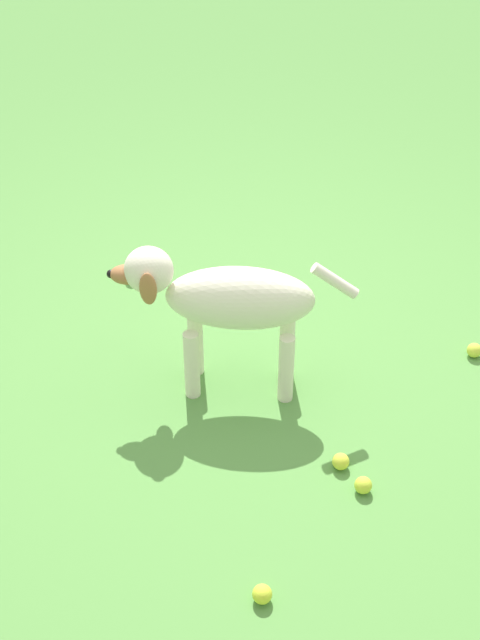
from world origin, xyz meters
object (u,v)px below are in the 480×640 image
Objects in this scene: tennis_ball_0 at (341,461)px; tennis_ball_3 at (132,276)px; dog at (225,300)px; tennis_ball_1 at (474,350)px; tennis_ball_4 at (363,485)px; tennis_ball_2 at (262,594)px.

tennis_ball_3 is at bearing -25.50° from tennis_ball_0.
tennis_ball_3 is at bearing -54.37° from dog.
tennis_ball_1 is at bearing -172.20° from tennis_ball_3.
tennis_ball_0 is 1.00× the size of tennis_ball_4.
tennis_ball_2 is (-0.00, 0.66, 0.00)m from tennis_ball_0.
tennis_ball_3 is (0.79, -0.45, -0.41)m from dog.
tennis_ball_0 is at bearing 154.50° from tennis_ball_3.
tennis_ball_4 is at bearing 133.91° from dog.
tennis_ball_0 and tennis_ball_2 have the same top height.
tennis_ball_1 is 1.59m from tennis_ball_2.
tennis_ball_1 is (-0.88, -0.68, -0.41)m from dog.
tennis_ball_0 is 0.94m from tennis_ball_1.
tennis_ball_4 is at bearing 81.65° from tennis_ball_1.
tennis_ball_1 is 1.00× the size of tennis_ball_3.
tennis_ball_3 and tennis_ball_4 have the same top height.
tennis_ball_3 is at bearing 7.80° from tennis_ball_1.
tennis_ball_3 is at bearing -43.41° from tennis_ball_2.
tennis_ball_4 is at bearing 149.24° from tennis_ball_0.
dog is 1.00m from tennis_ball_3.
dog is at bearing 150.22° from tennis_ball_3.
tennis_ball_1 is 1.69m from tennis_ball_3.
tennis_ball_4 is (-0.12, -0.59, 0.00)m from tennis_ball_2.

